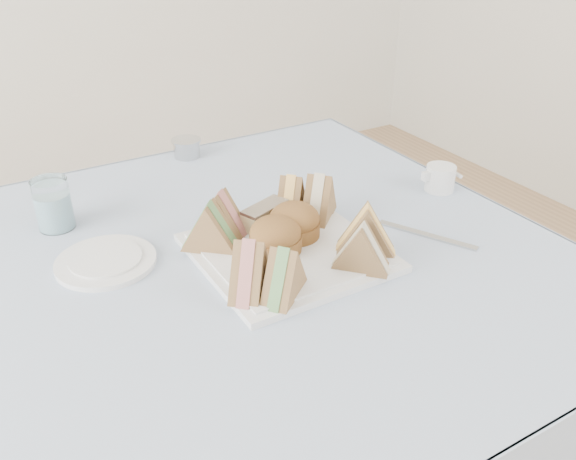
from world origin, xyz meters
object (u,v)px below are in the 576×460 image
water_glass (53,204)px  table (257,415)px  serving_plate (288,253)px  creamer_jug (440,178)px

water_glass → table: bearing=-45.9°
serving_plate → creamer_jug: 0.40m
serving_plate → creamer_jug: bearing=8.9°
water_glass → creamer_jug: water_glass is taller
table → serving_plate: (0.05, -0.03, 0.38)m
serving_plate → water_glass: water_glass is taller
table → creamer_jug: creamer_jug is taller
table → serving_plate: 0.39m
table → serving_plate: serving_plate is taller
table → water_glass: water_glass is taller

